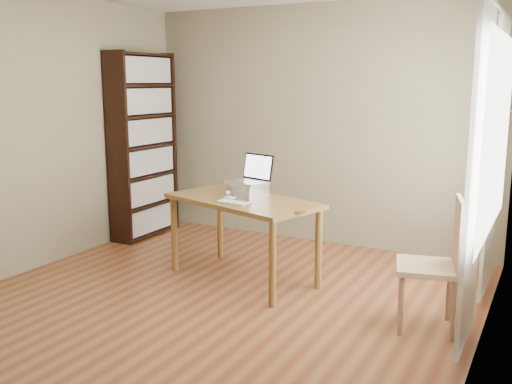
% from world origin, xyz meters
% --- Properties ---
extents(room, '(4.04, 4.54, 2.64)m').
position_xyz_m(room, '(0.03, 0.01, 1.30)').
color(room, brown).
rests_on(room, ground).
extents(bookshelf, '(0.30, 0.90, 2.10)m').
position_xyz_m(bookshelf, '(-1.83, 1.55, 1.05)').
color(bookshelf, black).
rests_on(bookshelf, ground).
extents(curtains, '(0.03, 1.90, 2.25)m').
position_xyz_m(curtains, '(1.92, 0.80, 1.17)').
color(curtains, white).
rests_on(curtains, ground).
extents(desk, '(1.54, 1.07, 0.75)m').
position_xyz_m(desk, '(-0.07, 0.74, 0.65)').
color(desk, brown).
rests_on(desk, ground).
extents(laptop_stand, '(0.32, 0.25, 0.13)m').
position_xyz_m(laptop_stand, '(-0.07, 0.82, 0.83)').
color(laptop_stand, silver).
rests_on(laptop_stand, desk).
extents(laptop, '(0.40, 0.38, 0.25)m').
position_xyz_m(laptop, '(-0.07, 0.88, 0.94)').
color(laptop, silver).
rests_on(laptop, laptop_stand).
extents(keyboard, '(0.31, 0.16, 0.02)m').
position_xyz_m(keyboard, '(-0.04, 0.52, 0.76)').
color(keyboard, silver).
rests_on(keyboard, desk).
extents(coaster, '(0.10, 0.10, 0.01)m').
position_xyz_m(coaster, '(0.60, 0.49, 0.75)').
color(coaster, brown).
rests_on(coaster, desk).
extents(cat, '(0.23, 0.47, 0.13)m').
position_xyz_m(cat, '(-0.10, 0.85, 0.81)').
color(cat, '#4E443E').
rests_on(cat, desk).
extents(chair, '(0.52, 0.52, 0.98)m').
position_xyz_m(chair, '(1.69, 0.45, 0.53)').
color(chair, tan).
rests_on(chair, ground).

